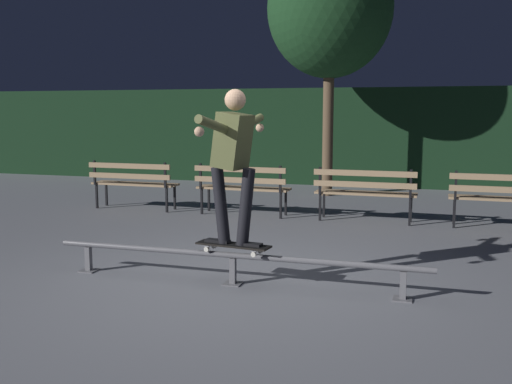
# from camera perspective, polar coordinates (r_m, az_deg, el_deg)

# --- Properties ---
(ground_plane) EXTENTS (90.00, 90.00, 0.00)m
(ground_plane) POSITION_cam_1_polar(r_m,az_deg,el_deg) (6.14, -2.01, -8.77)
(ground_plane) COLOR slate
(hedge_backdrop) EXTENTS (24.00, 1.20, 2.30)m
(hedge_backdrop) POSITION_cam_1_polar(r_m,az_deg,el_deg) (14.39, 9.37, 5.38)
(hedge_backdrop) COLOR black
(hedge_backdrop) RESTS_ON ground
(grind_rail) EXTENTS (3.99, 0.18, 0.33)m
(grind_rail) POSITION_cam_1_polar(r_m,az_deg,el_deg) (6.00, -2.28, -6.62)
(grind_rail) COLOR slate
(grind_rail) RESTS_ON ground
(skateboard) EXTENTS (0.80, 0.30, 0.09)m
(skateboard) POSITION_cam_1_polar(r_m,az_deg,el_deg) (5.96, -2.23, -5.24)
(skateboard) COLOR black
(skateboard) RESTS_ON grind_rail
(skateboarder) EXTENTS (0.63, 1.40, 1.56)m
(skateboarder) POSITION_cam_1_polar(r_m,az_deg,el_deg) (5.82, -2.26, 3.77)
(skateboarder) COLOR black
(skateboarder) RESTS_ON skateboard
(park_bench_leftmost) EXTENTS (1.61, 0.43, 0.88)m
(park_bench_leftmost) POSITION_cam_1_polar(r_m,az_deg,el_deg) (10.67, -11.95, 1.16)
(park_bench_leftmost) COLOR black
(park_bench_leftmost) RESTS_ON ground
(park_bench_left_center) EXTENTS (1.61, 0.43, 0.88)m
(park_bench_left_center) POSITION_cam_1_polar(r_m,az_deg,el_deg) (9.85, -1.39, 0.77)
(park_bench_left_center) COLOR black
(park_bench_left_center) RESTS_ON ground
(park_bench_right_center) EXTENTS (1.61, 0.43, 0.88)m
(park_bench_right_center) POSITION_cam_1_polar(r_m,az_deg,el_deg) (9.40, 10.60, 0.29)
(park_bench_right_center) COLOR black
(park_bench_right_center) RESTS_ON ground
(park_bench_rightmost) EXTENTS (1.61, 0.43, 0.88)m
(park_bench_rightmost) POSITION_cam_1_polar(r_m,az_deg,el_deg) (9.40, 23.17, -0.21)
(park_bench_rightmost) COLOR black
(park_bench_rightmost) RESTS_ON ground
(tree_behind_benches) EXTENTS (2.54, 2.54, 5.21)m
(tree_behind_benches) POSITION_cam_1_polar(r_m,az_deg,el_deg) (12.42, 7.23, 17.30)
(tree_behind_benches) COLOR brown
(tree_behind_benches) RESTS_ON ground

